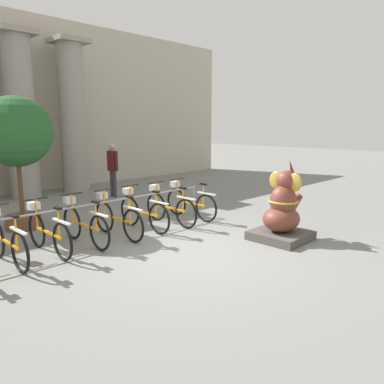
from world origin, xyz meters
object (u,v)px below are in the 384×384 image
object	(u,v)px
elephant_statue	(283,213)
person_pedestrian	(113,165)
potted_tree	(16,136)
bicycle_3	(84,224)
bicycle_6	(169,207)
bicycle_4	(117,218)
bicycle_1	(7,241)
bicycle_5	(143,212)
bicycle_2	(48,232)
bicycle_7	(190,202)

from	to	relation	value
elephant_statue	person_pedestrian	world-z (taller)	person_pedestrian
elephant_statue	potted_tree	size ratio (longest dim) A/B	0.56
bicycle_3	bicycle_6	distance (m)	2.20
bicycle_4	bicycle_6	world-z (taller)	same
elephant_statue	person_pedestrian	xyz separation A→B (m)	(0.12, 6.30, 0.50)
bicycle_3	elephant_statue	size ratio (longest dim) A/B	1.05
bicycle_1	bicycle_6	distance (m)	3.66
bicycle_3	bicycle_6	size ratio (longest dim) A/B	1.00
bicycle_1	person_pedestrian	world-z (taller)	person_pedestrian
bicycle_3	elephant_statue	distance (m)	3.98
bicycle_4	bicycle_1	bearing A→B (deg)	-179.77
bicycle_5	elephant_statue	xyz separation A→B (m)	(1.55, -2.61, 0.16)
bicycle_2	potted_tree	distance (m)	2.65
bicycle_6	potted_tree	distance (m)	3.72
bicycle_2	bicycle_4	xyz separation A→B (m)	(1.46, -0.04, 0.00)
bicycle_1	potted_tree	distance (m)	2.88
bicycle_3	potted_tree	bearing A→B (deg)	101.02
elephant_statue	bicycle_1	bearing A→B (deg)	150.51
bicycle_3	person_pedestrian	world-z (taller)	person_pedestrian
bicycle_6	bicycle_5	bearing A→B (deg)	174.10
bicycle_2	bicycle_6	xyz separation A→B (m)	(2.93, -0.05, 0.00)
elephant_statue	potted_tree	xyz separation A→B (m)	(-3.41, 4.62, 1.52)
bicycle_2	bicycle_7	world-z (taller)	same
bicycle_2	elephant_statue	distance (m)	4.56
bicycle_7	potted_tree	distance (m)	4.24
bicycle_4	potted_tree	bearing A→B (deg)	118.53
bicycle_2	person_pedestrian	bearing A→B (deg)	43.82
bicycle_3	bicycle_4	xyz separation A→B (m)	(0.73, -0.04, 0.00)
bicycle_7	person_pedestrian	bearing A→B (deg)	86.70
bicycle_1	person_pedestrian	distance (m)	5.99
bicycle_3	elephant_statue	bearing A→B (deg)	-40.61
bicycle_3	bicycle_6	bearing A→B (deg)	-1.44
bicycle_5	bicycle_3	bearing A→B (deg)	-179.19
bicycle_4	potted_tree	size ratio (longest dim) A/B	0.59
bicycle_2	bicycle_7	bearing A→B (deg)	0.05
bicycle_5	bicycle_1	bearing A→B (deg)	-178.57
bicycle_1	person_pedestrian	size ratio (longest dim) A/B	0.99
bicycle_4	bicycle_2	bearing A→B (deg)	178.41
bicycle_1	person_pedestrian	xyz separation A→B (m)	(4.61, 3.77, 0.65)
bicycle_1	potted_tree	xyz separation A→B (m)	(1.07, 2.08, 1.67)
bicycle_2	bicycle_5	world-z (taller)	same
bicycle_7	elephant_statue	bearing A→B (deg)	-88.00
bicycle_1	potted_tree	world-z (taller)	potted_tree
bicycle_6	elephant_statue	size ratio (longest dim) A/B	1.05
bicycle_7	elephant_statue	distance (m)	2.59
bicycle_2	bicycle_3	distance (m)	0.73
bicycle_4	bicycle_6	bearing A→B (deg)	-0.44
bicycle_5	bicycle_6	bearing A→B (deg)	-5.90
bicycle_1	bicycle_6	xyz separation A→B (m)	(3.66, -0.00, 0.00)
bicycle_4	person_pedestrian	bearing A→B (deg)	57.33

